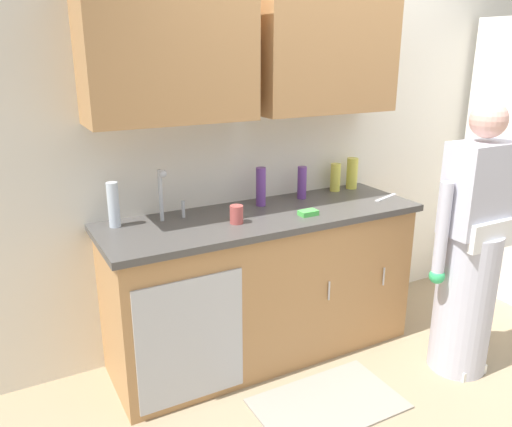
% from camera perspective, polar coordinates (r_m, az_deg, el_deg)
% --- Properties ---
extents(ground_plane, '(9.00, 9.00, 0.00)m').
position_cam_1_polar(ground_plane, '(3.31, 15.77, -17.63)').
color(ground_plane, '#998466').
extents(kitchen_wall_with_uppers, '(4.80, 0.44, 2.70)m').
position_cam_1_polar(kitchen_wall_with_uppers, '(3.43, 4.50, 10.94)').
color(kitchen_wall_with_uppers, silver).
rests_on(kitchen_wall_with_uppers, ground).
extents(counter_cabinet, '(1.90, 0.62, 0.90)m').
position_cam_1_polar(counter_cabinet, '(3.27, 0.69, -8.20)').
color(counter_cabinet, '#B27F4C').
rests_on(counter_cabinet, ground).
extents(countertop, '(1.96, 0.66, 0.04)m').
position_cam_1_polar(countertop, '(3.09, 0.76, -0.32)').
color(countertop, '#474442').
rests_on(countertop, counter_cabinet).
extents(sink, '(0.50, 0.36, 0.35)m').
position_cam_1_polar(sink, '(2.89, -8.69, -1.75)').
color(sink, '#B7BABF').
rests_on(sink, counter_cabinet).
extents(person_at_sink, '(0.55, 0.34, 1.62)m').
position_cam_1_polar(person_at_sink, '(3.26, 22.51, -5.07)').
color(person_at_sink, white).
rests_on(person_at_sink, ground).
extents(floor_mat, '(0.80, 0.50, 0.01)m').
position_cam_1_polar(floor_mat, '(3.07, 7.95, -20.11)').
color(floor_mat, gray).
rests_on(floor_mat, ground).
extents(bottle_soap, '(0.07, 0.07, 0.19)m').
position_cam_1_polar(bottle_soap, '(3.59, 8.77, 3.97)').
color(bottle_soap, '#D8D14C').
rests_on(bottle_soap, countertop).
extents(bottle_dish_liquid, '(0.06, 0.06, 0.21)m').
position_cam_1_polar(bottle_dish_liquid, '(3.38, 5.10, 3.42)').
color(bottle_dish_liquid, '#66388C').
rests_on(bottle_dish_liquid, countertop).
extents(bottle_water_tall, '(0.06, 0.06, 0.24)m').
position_cam_1_polar(bottle_water_tall, '(3.21, 0.54, 2.98)').
color(bottle_water_tall, '#66388C').
rests_on(bottle_water_tall, countertop).
extents(bottle_cleaner_spray, '(0.06, 0.06, 0.25)m').
position_cam_1_polar(bottle_cleaner_spray, '(2.92, -15.49, 0.94)').
color(bottle_cleaner_spray, silver).
rests_on(bottle_cleaner_spray, countertop).
extents(bottle_water_short, '(0.08, 0.08, 0.22)m').
position_cam_1_polar(bottle_water_short, '(3.68, 10.57, 4.39)').
color(bottle_water_short, '#D8D14C').
rests_on(bottle_water_short, countertop).
extents(cup_by_sink, '(0.08, 0.08, 0.10)m').
position_cam_1_polar(cup_by_sink, '(2.90, -2.17, -0.10)').
color(cup_by_sink, '#B24C47').
rests_on(cup_by_sink, countertop).
extents(knife_on_counter, '(0.24, 0.10, 0.01)m').
position_cam_1_polar(knife_on_counter, '(3.51, 14.18, 1.73)').
color(knife_on_counter, silver).
rests_on(knife_on_counter, countertop).
extents(sponge, '(0.11, 0.07, 0.03)m').
position_cam_1_polar(sponge, '(3.06, 5.80, 0.07)').
color(sponge, '#4CBF4C').
rests_on(sponge, countertop).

